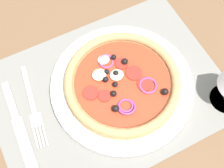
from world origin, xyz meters
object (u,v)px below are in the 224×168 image
Objects in this scene: plate at (122,86)px; pizza at (122,82)px; knife at (19,127)px; fork at (34,109)px.

plate is 1.25× the size of pizza.
pizza is (0.02, -0.00, 1.71)cm from plate.
knife is at bearing -3.31° from plate.
plate is 1.71cm from pizza.
knife is (21.49, -1.24, -0.37)cm from plate.
pizza reaches higher than fork.
plate is 21.53cm from knife.
plate is 1.60× the size of fork.
plate is 1.44× the size of knife.
knife is (21.47, -1.24, -2.09)cm from pizza.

